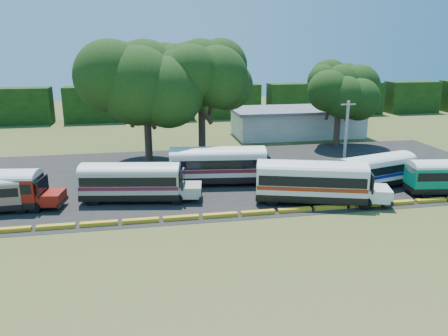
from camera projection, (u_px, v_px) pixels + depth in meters
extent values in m
plane|color=#364B19|center=(203.00, 223.00, 32.30)|extent=(160.00, 160.00, 0.00)
cube|color=black|center=(196.00, 177.00, 43.83)|extent=(64.00, 24.00, 0.02)
cube|color=gold|center=(11.00, 230.00, 30.82)|extent=(2.70, 0.45, 0.30)
cube|color=gold|center=(56.00, 227.00, 31.35)|extent=(2.70, 0.45, 0.30)
cube|color=gold|center=(99.00, 224.00, 31.88)|extent=(2.70, 0.45, 0.30)
cube|color=gold|center=(141.00, 221.00, 32.41)|extent=(2.70, 0.45, 0.30)
cube|color=gold|center=(181.00, 218.00, 32.94)|extent=(2.70, 0.45, 0.30)
cube|color=gold|center=(220.00, 215.00, 33.47)|extent=(2.70, 0.45, 0.30)
cube|color=gold|center=(258.00, 213.00, 34.00)|extent=(2.70, 0.45, 0.30)
cube|color=gold|center=(295.00, 210.00, 34.53)|extent=(2.70, 0.45, 0.30)
cube|color=gold|center=(330.00, 207.00, 35.06)|extent=(2.70, 0.45, 0.30)
cube|color=gold|center=(365.00, 205.00, 35.59)|extent=(2.70, 0.45, 0.30)
cube|color=gold|center=(398.00, 203.00, 36.12)|extent=(2.70, 0.45, 0.30)
cube|color=gold|center=(431.00, 200.00, 36.65)|extent=(2.70, 0.45, 0.30)
cube|color=silver|center=(297.00, 123.00, 63.38)|extent=(18.00, 8.00, 3.60)
cube|color=slate|center=(297.00, 110.00, 62.84)|extent=(19.00, 9.00, 0.40)
cube|color=black|center=(20.00, 106.00, 72.68)|extent=(10.00, 4.00, 6.00)
cube|color=black|center=(95.00, 104.00, 74.80)|extent=(10.00, 4.00, 6.00)
cube|color=black|center=(165.00, 103.00, 76.91)|extent=(10.00, 4.00, 6.00)
cube|color=black|center=(232.00, 101.00, 79.03)|extent=(10.00, 4.00, 6.00)
cube|color=black|center=(295.00, 100.00, 81.15)|extent=(10.00, 4.00, 6.00)
cube|color=black|center=(355.00, 98.00, 83.27)|extent=(10.00, 4.00, 6.00)
cube|color=black|center=(412.00, 97.00, 85.39)|extent=(10.00, 4.00, 6.00)
cylinder|color=black|center=(20.00, 209.00, 33.98)|extent=(0.90, 0.27, 0.90)
cylinder|color=black|center=(26.00, 200.00, 35.79)|extent=(0.90, 0.27, 0.90)
cube|color=#9C725C|center=(36.00, 199.00, 34.97)|extent=(1.66, 2.01, 0.85)
cube|color=black|center=(27.00, 189.00, 34.62)|extent=(0.18, 2.06, 1.23)
cube|color=black|center=(46.00, 202.00, 35.22)|extent=(0.21, 2.20, 0.27)
cylinder|color=black|center=(34.00, 207.00, 34.10)|extent=(1.02, 0.42, 0.99)
cylinder|color=black|center=(43.00, 198.00, 36.13)|extent=(1.02, 0.42, 0.99)
cube|color=maroon|center=(52.00, 197.00, 35.03)|extent=(2.08, 2.41, 0.94)
cube|color=black|center=(43.00, 186.00, 34.75)|extent=(0.48, 2.27, 1.36)
cube|color=black|center=(63.00, 202.00, 35.17)|extent=(0.53, 2.42, 0.30)
cylinder|color=black|center=(177.00, 199.00, 35.90)|extent=(1.03, 0.44, 1.00)
cylinder|color=black|center=(179.00, 191.00, 37.96)|extent=(1.03, 0.44, 1.00)
cylinder|color=black|center=(94.00, 200.00, 35.78)|extent=(1.03, 0.44, 1.00)
cylinder|color=black|center=(100.00, 191.00, 37.83)|extent=(1.03, 0.44, 1.00)
cube|color=black|center=(132.00, 194.00, 36.82)|extent=(8.49, 3.81, 0.55)
cube|color=beige|center=(131.00, 180.00, 36.50)|extent=(8.49, 3.81, 1.83)
cube|color=black|center=(131.00, 178.00, 36.44)|extent=(8.18, 3.81, 0.77)
cube|color=maroon|center=(131.00, 184.00, 36.60)|extent=(8.41, 3.83, 0.30)
ellipsoid|color=silver|center=(130.00, 170.00, 36.25)|extent=(8.49, 3.81, 1.12)
cube|color=beige|center=(191.00, 190.00, 36.83)|extent=(2.13, 2.46, 0.95)
cube|color=black|center=(183.00, 179.00, 36.55)|extent=(0.53, 2.29, 1.37)
cube|color=black|center=(201.00, 194.00, 36.95)|extent=(0.58, 2.44, 0.30)
cube|color=black|center=(84.00, 195.00, 36.77)|extent=(0.58, 2.44, 0.30)
cylinder|color=black|center=(264.00, 181.00, 40.59)|extent=(1.11, 0.42, 1.09)
cylinder|color=black|center=(260.00, 174.00, 42.82)|extent=(1.11, 0.42, 1.09)
cylinder|color=black|center=(184.00, 183.00, 40.08)|extent=(1.11, 0.42, 1.09)
cylinder|color=black|center=(185.00, 176.00, 42.31)|extent=(1.11, 0.42, 1.09)
cube|color=black|center=(218.00, 177.00, 41.37)|extent=(9.15, 3.70, 0.60)
cube|color=silver|center=(218.00, 164.00, 41.02)|extent=(9.15, 3.70, 1.99)
cube|color=black|center=(218.00, 161.00, 40.96)|extent=(8.81, 3.73, 0.83)
cube|color=maroon|center=(218.00, 168.00, 41.13)|extent=(9.07, 3.73, 0.33)
ellipsoid|color=silver|center=(218.00, 153.00, 40.75)|extent=(9.15, 3.70, 1.22)
cube|color=silver|center=(274.00, 172.00, 41.65)|extent=(2.21, 2.59, 1.03)
cube|color=black|center=(268.00, 162.00, 41.32)|extent=(0.44, 2.50, 1.49)
cube|color=black|center=(284.00, 176.00, 41.83)|extent=(0.49, 2.66, 0.33)
cube|color=black|center=(171.00, 179.00, 41.10)|extent=(0.49, 2.66, 0.33)
cylinder|color=black|center=(365.00, 203.00, 34.86)|extent=(1.12, 0.61, 1.08)
cylinder|color=black|center=(359.00, 194.00, 37.07)|extent=(1.12, 0.61, 1.08)
cylinder|color=black|center=(272.00, 200.00, 35.65)|extent=(1.12, 0.61, 1.08)
cylinder|color=black|center=(272.00, 191.00, 37.87)|extent=(1.12, 0.61, 1.08)
cube|color=black|center=(310.00, 195.00, 36.38)|extent=(9.29, 5.19, 0.60)
cube|color=white|center=(311.00, 180.00, 36.03)|extent=(9.29, 5.19, 1.98)
cube|color=black|center=(311.00, 177.00, 35.97)|extent=(8.97, 5.15, 0.83)
cube|color=#9E280F|center=(311.00, 185.00, 36.14)|extent=(9.22, 5.21, 0.33)
ellipsoid|color=silver|center=(311.00, 169.00, 35.76)|extent=(9.29, 5.19, 1.22)
cube|color=white|center=(377.00, 193.00, 35.70)|extent=(2.56, 2.85, 1.03)
cube|color=black|center=(370.00, 181.00, 35.49)|extent=(0.88, 2.43, 1.49)
cube|color=black|center=(388.00, 199.00, 35.72)|extent=(0.96, 2.60, 0.33)
cube|color=black|center=(257.00, 194.00, 36.88)|extent=(0.96, 2.60, 0.33)
cylinder|color=black|center=(411.00, 180.00, 41.00)|extent=(0.98, 0.51, 0.94)
cylinder|color=black|center=(395.00, 175.00, 42.74)|extent=(0.98, 0.51, 0.94)
cylinder|color=black|center=(359.00, 190.00, 38.29)|extent=(0.98, 0.51, 0.94)
cylinder|color=black|center=(344.00, 184.00, 40.03)|extent=(0.98, 0.51, 0.94)
cube|color=black|center=(374.00, 181.00, 40.28)|extent=(8.06, 4.33, 0.52)
cube|color=white|center=(376.00, 170.00, 39.98)|extent=(8.06, 4.33, 1.72)
cube|color=black|center=(376.00, 168.00, 39.92)|extent=(7.78, 4.31, 0.72)
cube|color=navy|center=(375.00, 173.00, 40.07)|extent=(8.00, 4.35, 0.28)
ellipsoid|color=silver|center=(376.00, 161.00, 39.75)|extent=(8.06, 4.33, 1.06)
cube|color=white|center=(411.00, 172.00, 42.20)|extent=(2.19, 2.45, 0.89)
cube|color=black|center=(408.00, 164.00, 41.70)|extent=(0.72, 2.12, 1.29)
cube|color=black|center=(417.00, 175.00, 42.64)|extent=(0.78, 2.27, 0.28)
cube|color=black|center=(342.00, 188.00, 38.69)|extent=(0.78, 2.27, 0.28)
cylinder|color=black|center=(426.00, 193.00, 37.51)|extent=(0.97, 0.39, 0.94)
cylinder|color=black|center=(415.00, 186.00, 39.44)|extent=(0.97, 0.39, 0.94)
cube|color=black|center=(409.00, 189.00, 38.41)|extent=(0.49, 2.30, 0.28)
cylinder|color=#3A291D|center=(148.00, 136.00, 47.29)|extent=(0.80, 0.80, 6.49)
cylinder|color=#3A291D|center=(158.00, 110.00, 47.17)|extent=(1.24, 2.41, 3.73)
cylinder|color=#3A291D|center=(137.00, 110.00, 47.15)|extent=(1.89, 2.13, 3.73)
cylinder|color=#3A291D|center=(145.00, 112.00, 45.29)|extent=(2.45, 0.85, 3.73)
ellipsoid|color=black|center=(145.00, 77.00, 45.59)|extent=(10.56, 10.56, 7.74)
cylinder|color=#3A291D|center=(202.00, 131.00, 48.85)|extent=(0.80, 0.80, 6.86)
cylinder|color=#3A291D|center=(212.00, 104.00, 48.69)|extent=(1.28, 2.52, 3.93)
cylinder|color=#3A291D|center=(192.00, 104.00, 48.67)|extent=(1.96, 2.22, 3.93)
cylinder|color=#3A291D|center=(201.00, 107.00, 46.80)|extent=(2.56, 0.87, 3.93)
ellipsoid|color=black|center=(201.00, 71.00, 47.06)|extent=(9.37, 9.37, 6.87)
cylinder|color=#3A291D|center=(337.00, 126.00, 57.11)|extent=(0.80, 0.80, 5.22)
cylinder|color=#3A291D|center=(346.00, 108.00, 57.14)|extent=(1.10, 2.04, 3.05)
cylinder|color=#3A291D|center=(329.00, 108.00, 57.12)|extent=(1.63, 1.82, 3.05)
cylinder|color=#3A291D|center=(341.00, 110.00, 55.25)|extent=(2.06, 0.78, 3.05)
ellipsoid|color=black|center=(340.00, 86.00, 55.71)|extent=(7.24, 7.24, 5.31)
cylinder|color=gray|center=(346.00, 136.00, 45.17)|extent=(0.30, 0.30, 7.31)
cube|color=gray|center=(348.00, 104.00, 44.29)|extent=(1.60, 0.12, 0.12)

